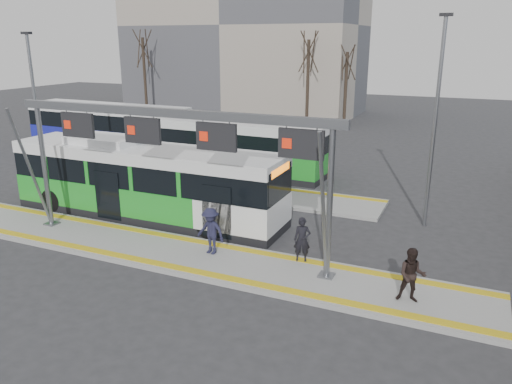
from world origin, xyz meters
TOP-DOWN VIEW (x-y plane):
  - ground at (0.00, 0.00)m, footprint 120.00×120.00m
  - platform_main at (0.00, 0.00)m, footprint 22.00×3.00m
  - platform_second at (-4.00, 8.00)m, footprint 20.00×3.00m
  - tactile_main at (0.00, 0.00)m, footprint 22.00×2.65m
  - tactile_second at (-4.00, 9.15)m, footprint 20.00×0.35m
  - gantry at (-0.35, 0.25)m, footprint 13.00×1.68m
  - apartment_block at (-14.00, 36.00)m, footprint 24.50×12.50m
  - hero_bus at (-3.65, 3.13)m, footprint 12.72×2.72m
  - bg_bus_green at (-4.12, 11.75)m, footprint 12.32×2.94m
  - bg_bus_blue at (-14.59, 13.84)m, footprint 12.45×2.99m
  - passenger_a at (4.37, 1.10)m, footprint 0.67×0.53m
  - passenger_b at (8.23, -0.28)m, footprint 0.90×0.75m
  - passenger_c at (1.13, 0.40)m, footprint 1.20×0.79m
  - tree_left at (-4.51, 28.47)m, footprint 1.40×1.40m
  - tree_mid at (-1.55, 30.35)m, footprint 1.40×1.40m
  - tree_far at (-21.26, 27.70)m, footprint 1.40×1.40m
  - lamp_west at (-10.64, 4.04)m, footprint 0.50×0.25m
  - lamp_east at (7.92, 6.94)m, footprint 0.50×0.25m

SIDE VIEW (x-z plane):
  - ground at x=0.00m, z-range 0.00..0.00m
  - platform_main at x=0.00m, z-range 0.00..0.15m
  - platform_second at x=-4.00m, z-range 0.00..0.15m
  - tactile_main at x=0.00m, z-range 0.15..0.17m
  - tactile_second at x=-4.00m, z-range 0.15..0.17m
  - passenger_a at x=4.37m, z-range 0.15..1.75m
  - passenger_b at x=8.23m, z-range 0.15..1.83m
  - passenger_c at x=1.13m, z-range 0.15..1.88m
  - bg_bus_green at x=-4.12m, z-range -0.02..3.05m
  - bg_bus_blue at x=-14.59m, z-range -0.02..3.22m
  - hero_bus at x=-3.65m, z-range -0.15..3.35m
  - lamp_west at x=-10.64m, z-range 0.24..8.24m
  - gantry at x=-0.35m, z-range 1.70..6.90m
  - lamp_east at x=7.92m, z-range 0.24..8.84m
  - tree_mid at x=-1.55m, z-range 1.94..9.43m
  - tree_left at x=-4.51m, z-range 2.24..10.92m
  - tree_far at x=-21.26m, z-range 2.30..11.19m
  - apartment_block at x=-14.00m, z-range 0.01..18.41m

